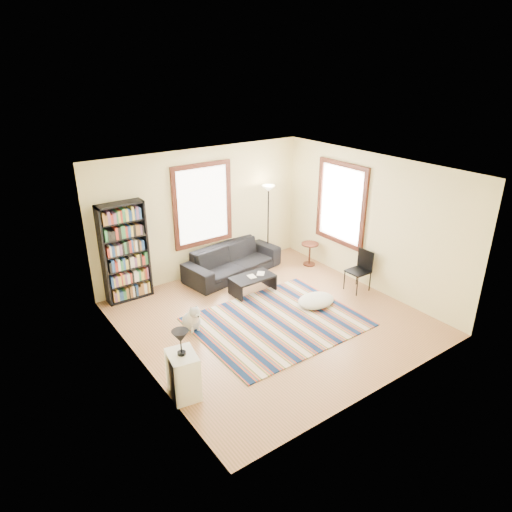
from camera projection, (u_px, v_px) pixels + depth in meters
floor at (271, 321)px, 8.55m from camera, size 5.00×5.00×0.10m
ceiling at (274, 167)px, 7.40m from camera, size 5.00×5.00×0.10m
wall_back at (201, 213)px, 9.88m from camera, size 5.00×0.10×2.80m
wall_front at (389, 309)px, 6.07m from camera, size 5.00×0.10×2.80m
wall_left at (133, 289)px, 6.62m from camera, size 0.10×5.00×2.80m
wall_right at (371, 222)px, 9.34m from camera, size 0.10×5.00×2.80m
window_back at (203, 205)px, 9.74m from camera, size 1.20×0.06×1.60m
window_right at (341, 204)px, 9.81m from camera, size 0.06×1.20×1.60m
rug at (277, 322)px, 8.41m from camera, size 2.92×2.33×0.02m
sofa at (233, 260)px, 10.18m from camera, size 1.22×2.36×0.66m
bookshelf at (125, 252)px, 8.88m from camera, size 0.90×0.30×2.00m
coffee_table at (253, 284)px, 9.43m from camera, size 0.91×0.51×0.36m
book_a at (249, 277)px, 9.30m from camera, size 0.17×0.21×0.02m
book_b at (257, 273)px, 9.48m from camera, size 0.25×0.25×0.02m
floor_cushion at (316, 300)px, 8.97m from camera, size 0.90×0.75×0.20m
floor_lamp at (268, 225)px, 10.58m from camera, size 0.36×0.36×1.86m
side_table at (310, 254)px, 10.66m from camera, size 0.51×0.51×0.54m
folding_chair at (358, 271)px, 9.42m from camera, size 0.42×0.40×0.86m
white_cabinet at (183, 375)px, 6.46m from camera, size 0.46×0.56×0.70m
table_lamp at (181, 343)px, 6.25m from camera, size 0.31×0.31×0.38m
dog at (191, 316)px, 8.13m from camera, size 0.37×0.51×0.50m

